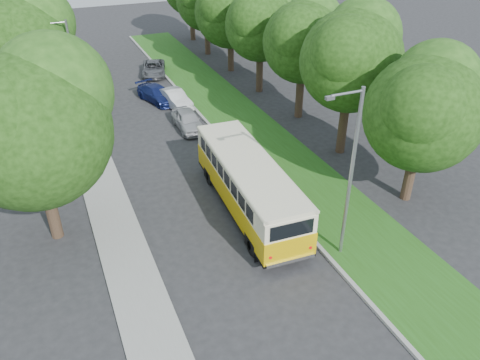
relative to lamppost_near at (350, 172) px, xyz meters
name	(u,v)px	position (x,y,z in m)	size (l,w,h in m)	color
ground	(233,245)	(-4.21, 2.50, -4.37)	(120.00, 120.00, 0.00)	#28282A
curb	(257,178)	(-0.61, 7.50, -4.29)	(0.20, 70.00, 0.15)	gray
grass_verge	(293,170)	(1.74, 7.50, -4.30)	(4.50, 70.00, 0.13)	#265416
sidewalk	(111,211)	(-9.01, 7.50, -4.31)	(2.20, 70.00, 0.12)	gray
treeline	(177,27)	(-1.06, 20.49, 1.56)	(24.27, 41.91, 9.46)	#332319
lamppost_near	(350,172)	(0.00, 0.00, 0.00)	(1.71, 0.16, 8.00)	gray
lamppost_far	(74,73)	(-8.91, 18.50, -0.25)	(1.71, 0.16, 7.50)	gray
warning_sign	(92,129)	(-8.71, 14.48, -2.66)	(0.56, 0.10, 2.50)	gray
vintage_bus	(249,186)	(-2.37, 4.80, -2.88)	(2.58, 10.02, 2.98)	#DFB307
car_silver	(188,120)	(-2.14, 15.67, -3.69)	(1.59, 3.96, 1.35)	#AFAFB4
car_white	(175,99)	(-1.78, 20.02, -3.72)	(1.38, 3.96, 1.31)	silver
car_blue	(157,94)	(-2.77, 21.60, -3.74)	(1.75, 4.31, 1.25)	navy
car_grey	(154,68)	(-1.39, 28.11, -3.76)	(2.03, 4.39, 1.22)	#56585D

